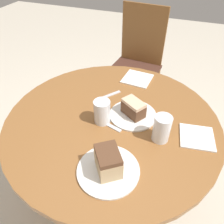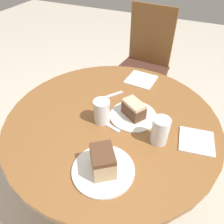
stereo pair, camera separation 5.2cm
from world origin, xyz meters
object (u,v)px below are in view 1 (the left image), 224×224
at_px(plate_far, 108,170).
at_px(cake_slice_near, 133,108).
at_px(cake_slice_far, 108,161).
at_px(glass_lemonade, 102,113).
at_px(chair, 136,64).
at_px(glass_water, 162,130).
at_px(plate_near, 133,115).

distance_m(plate_far, cake_slice_near, 0.35).
relative_size(cake_slice_near, cake_slice_far, 0.95).
distance_m(plate_far, glass_lemonade, 0.29).
relative_size(plate_far, cake_slice_near, 1.85).
bearing_deg(plate_far, chair, 100.24).
xyz_separation_m(cake_slice_far, glass_water, (0.16, 0.24, -0.00)).
bearing_deg(cake_slice_near, chair, 103.91).
bearing_deg(chair, glass_lemonade, -78.78).
xyz_separation_m(plate_near, cake_slice_near, (0.00, -0.00, 0.05)).
bearing_deg(glass_lemonade, chair, 95.53).
relative_size(cake_slice_near, glass_lemonade, 1.11).
xyz_separation_m(chair, plate_near, (0.23, -0.92, 0.22)).
bearing_deg(cake_slice_far, chair, 100.24).
distance_m(chair, cake_slice_near, 0.98).
height_order(chair, plate_near, chair).
relative_size(chair, plate_near, 4.11).
relative_size(plate_near, cake_slice_near, 1.77).
bearing_deg(chair, plate_near, -70.40).
height_order(plate_near, cake_slice_near, cake_slice_near).
height_order(chair, glass_water, chair).
bearing_deg(plate_near, cake_slice_near, -90.00).
distance_m(plate_far, cake_slice_far, 0.06).
distance_m(cake_slice_near, glass_lemonade, 0.16).
height_order(plate_near, plate_far, same).
height_order(plate_far, glass_lemonade, glass_lemonade).
height_order(chair, cake_slice_near, chair).
bearing_deg(chair, cake_slice_far, -74.07).
xyz_separation_m(chair, glass_water, (0.39, -1.03, 0.27)).
bearing_deg(plate_far, glass_water, 57.11).
height_order(cake_slice_near, glass_water, glass_water).
distance_m(cake_slice_near, glass_water, 0.19).
xyz_separation_m(plate_near, glass_water, (0.16, -0.11, 0.05)).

